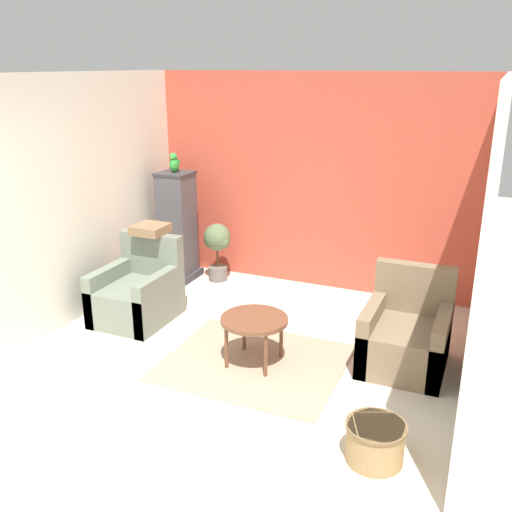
# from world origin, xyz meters

# --- Properties ---
(ground_plane) EXTENTS (20.00, 20.00, 0.00)m
(ground_plane) POSITION_xyz_m (0.00, 0.00, 0.00)
(ground_plane) COLOR beige
(ground_plane) RESTS_ON ground
(wall_back_accent) EXTENTS (4.22, 0.06, 2.64)m
(wall_back_accent) POSITION_xyz_m (0.00, 3.55, 1.32)
(wall_back_accent) COLOR #C64C38
(wall_back_accent) RESTS_ON ground_plane
(wall_left) EXTENTS (0.06, 3.52, 2.64)m
(wall_left) POSITION_xyz_m (-2.08, 1.76, 1.32)
(wall_left) COLOR silver
(wall_left) RESTS_ON ground_plane
(wall_right) EXTENTS (0.06, 3.52, 2.64)m
(wall_right) POSITION_xyz_m (2.08, 1.76, 1.32)
(wall_right) COLOR silver
(wall_right) RESTS_ON ground_plane
(area_rug) EXTENTS (1.66, 1.42, 0.01)m
(area_rug) POSITION_xyz_m (0.17, 1.33, 0.01)
(area_rug) COLOR gray
(area_rug) RESTS_ON ground_plane
(coffee_table) EXTENTS (0.63, 0.63, 0.47)m
(coffee_table) POSITION_xyz_m (0.17, 1.33, 0.43)
(coffee_table) COLOR brown
(coffee_table) RESTS_ON ground_plane
(armchair_left) EXTENTS (0.75, 0.86, 0.91)m
(armchair_left) POSITION_xyz_m (-1.42, 1.75, 0.29)
(armchair_left) COLOR slate
(armchair_left) RESTS_ON ground_plane
(armchair_right) EXTENTS (0.75, 0.86, 0.91)m
(armchair_right) POSITION_xyz_m (1.48, 1.88, 0.29)
(armchair_right) COLOR #7A664C
(armchair_right) RESTS_ON ground_plane
(birdcage) EXTENTS (0.48, 0.48, 1.42)m
(birdcage) POSITION_xyz_m (-1.68, 3.05, 0.69)
(birdcage) COLOR #353539
(birdcage) RESTS_ON ground_plane
(parrot) EXTENTS (0.12, 0.21, 0.25)m
(parrot) POSITION_xyz_m (-1.68, 3.06, 1.53)
(parrot) COLOR green
(parrot) RESTS_ON birdcage
(potted_plant) EXTENTS (0.39, 0.35, 0.76)m
(potted_plant) POSITION_xyz_m (-1.16, 3.17, 0.50)
(potted_plant) COLOR #66605B
(potted_plant) RESTS_ON ground_plane
(wicker_basket) EXTENTS (0.44, 0.44, 0.30)m
(wicker_basket) POSITION_xyz_m (1.53, 0.38, 0.16)
(wicker_basket) COLOR #A37F51
(wicker_basket) RESTS_ON ground_plane
(throw_pillow) EXTENTS (0.36, 0.36, 0.10)m
(throw_pillow) POSITION_xyz_m (-1.42, 2.07, 0.96)
(throw_pillow) COLOR #846647
(throw_pillow) RESTS_ON armchair_left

